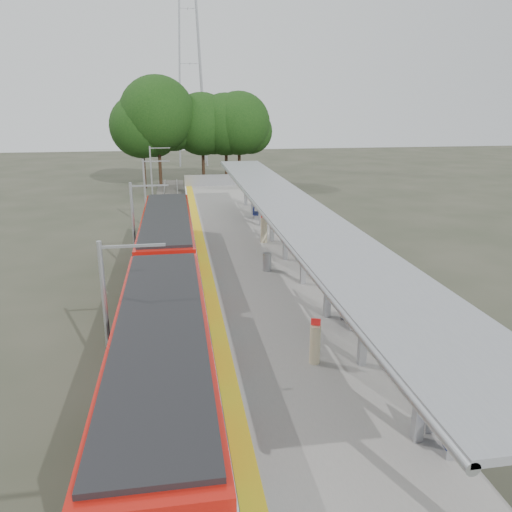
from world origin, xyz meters
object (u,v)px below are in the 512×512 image
at_px(bench_mid, 348,313).
at_px(litter_bin, 267,262).
at_px(bench_far, 255,212).
at_px(train, 166,286).
at_px(bench_near, 441,430).
at_px(info_pillar_near, 315,344).
at_px(info_pillar_far, 264,230).

relative_size(bench_mid, litter_bin, 1.50).
bearing_deg(bench_far, litter_bin, -83.79).
bearing_deg(train, bench_far, 68.90).
relative_size(bench_near, bench_mid, 0.96).
bearing_deg(bench_near, bench_mid, 95.77).
xyz_separation_m(train, bench_near, (6.96, -10.17, -0.57)).
height_order(train, info_pillar_near, train).
bearing_deg(info_pillar_far, bench_near, -83.10).
bearing_deg(bench_mid, info_pillar_near, -136.93).
bearing_deg(info_pillar_near, train, 152.48).
distance_m(bench_mid, bench_far, 19.49).
distance_m(train, bench_far, 17.95).
xyz_separation_m(bench_mid, litter_bin, (-1.94, 7.17, -0.02)).
bearing_deg(litter_bin, info_pillar_near, -90.97).
bearing_deg(info_pillar_near, bench_mid, 72.43).
distance_m(bench_near, info_pillar_near, 5.11).
relative_size(train, litter_bin, 29.23).
bearing_deg(bench_far, bench_mid, -75.83).
distance_m(bench_far, info_pillar_near, 22.26).
height_order(bench_mid, info_pillar_near, info_pillar_near).
xyz_separation_m(bench_mid, bench_far, (-0.62, 19.48, -0.01)).
height_order(train, litter_bin, train).
relative_size(info_pillar_far, litter_bin, 1.99).
height_order(bench_near, bench_far, bench_far).
relative_size(bench_near, info_pillar_far, 0.72).
bearing_deg(train, bench_mid, -21.22).
height_order(train, bench_mid, train).
bearing_deg(bench_mid, bench_far, 82.72).
bearing_deg(litter_bin, train, -139.29).
distance_m(train, info_pillar_near, 7.40).
bearing_deg(bench_near, info_pillar_near, 119.71).
bearing_deg(info_pillar_near, info_pillar_far, 106.64).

